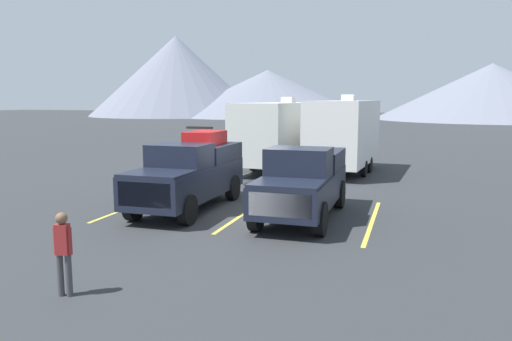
{
  "coord_description": "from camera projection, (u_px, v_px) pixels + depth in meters",
  "views": [
    {
      "loc": [
        4.96,
        -14.46,
        3.57
      ],
      "look_at": [
        0.0,
        1.05,
        1.2
      ],
      "focal_mm": 34.61,
      "sensor_mm": 36.0,
      "label": 1
    }
  ],
  "objects": [
    {
      "name": "ground_plane",
      "position": [
        246.0,
        212.0,
        15.64
      ],
      "size": [
        240.0,
        240.0,
        0.0
      ],
      "primitive_type": "plane",
      "color": "#2D3033"
    },
    {
      "name": "pickup_truck_a",
      "position": [
        190.0,
        172.0,
        16.14
      ],
      "size": [
        2.05,
        5.49,
        2.64
      ],
      "color": "black",
      "rests_on": "ground"
    },
    {
      "name": "pickup_truck_b",
      "position": [
        303.0,
        180.0,
        14.88
      ],
      "size": [
        2.06,
        5.28,
        2.17
      ],
      "color": "black",
      "rests_on": "ground"
    },
    {
      "name": "lot_stripe_a",
      "position": [
        138.0,
        204.0,
        16.86
      ],
      "size": [
        0.12,
        5.5,
        0.01
      ],
      "primitive_type": "cube",
      "color": "gold",
      "rests_on": "ground"
    },
    {
      "name": "lot_stripe_b",
      "position": [
        246.0,
        212.0,
        15.69
      ],
      "size": [
        0.12,
        5.5,
        0.01
      ],
      "primitive_type": "cube",
      "color": "gold",
      "rests_on": "ground"
    },
    {
      "name": "lot_stripe_c",
      "position": [
        372.0,
        221.0,
        14.51
      ],
      "size": [
        0.12,
        5.5,
        0.01
      ],
      "primitive_type": "cube",
      "color": "gold",
      "rests_on": "ground"
    },
    {
      "name": "camper_trailer_a",
      "position": [
        281.0,
        131.0,
        25.08
      ],
      "size": [
        3.08,
        9.14,
        3.68
      ],
      "color": "silver",
      "rests_on": "ground"
    },
    {
      "name": "camper_trailer_b",
      "position": [
        344.0,
        132.0,
        23.62
      ],
      "size": [
        2.94,
        7.44,
        3.79
      ],
      "color": "white",
      "rests_on": "ground"
    },
    {
      "name": "person_a",
      "position": [
        63.0,
        248.0,
        8.89
      ],
      "size": [
        0.34,
        0.23,
        1.56
      ],
      "color": "#3F3F42",
      "rests_on": "ground"
    },
    {
      "name": "mountain_ridge",
      "position": [
        333.0,
        84.0,
        95.47
      ],
      "size": [
        126.63,
        45.59,
        16.82
      ],
      "color": "slate",
      "rests_on": "ground"
    }
  ]
}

